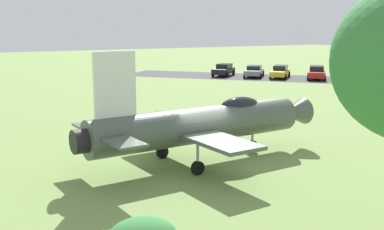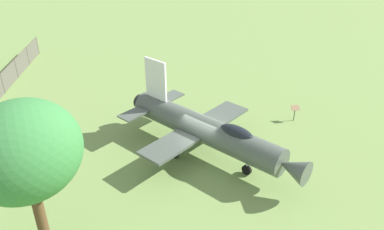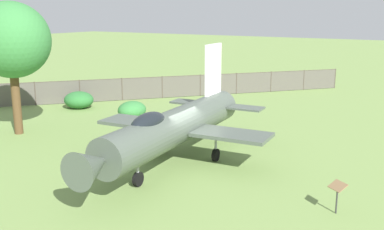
{
  "view_description": "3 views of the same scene",
  "coord_description": "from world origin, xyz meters",
  "px_view_note": "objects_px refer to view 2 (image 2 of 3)",
  "views": [
    {
      "loc": [
        18.41,
        -10.34,
        6.24
      ],
      "look_at": [
        -1.02,
        0.2,
        2.04
      ],
      "focal_mm": 44.33,
      "sensor_mm": 36.0,
      "label": 1
    },
    {
      "loc": [
        14.67,
        14.02,
        13.85
      ],
      "look_at": [
        0.79,
        -0.25,
        2.96
      ],
      "focal_mm": 36.39,
      "sensor_mm": 36.0,
      "label": 2
    },
    {
      "loc": [
        -11.03,
        16.64,
        6.9
      ],
      "look_at": [
        -0.83,
        -0.03,
        2.38
      ],
      "focal_mm": 42.27,
      "sensor_mm": 36.0,
      "label": 3
    }
  ],
  "objects_px": {
    "shrub_near_fence": "(49,154)",
    "info_plaque": "(295,110)",
    "display_jet": "(209,131)",
    "shade_tree": "(25,152)"
  },
  "relations": [
    {
      "from": "shrub_near_fence",
      "to": "info_plaque",
      "type": "distance_m",
      "value": 16.79
    },
    {
      "from": "shade_tree",
      "to": "shrub_near_fence",
      "type": "distance_m",
      "value": 8.51
    },
    {
      "from": "display_jet",
      "to": "shrub_near_fence",
      "type": "height_order",
      "value": "display_jet"
    },
    {
      "from": "shade_tree",
      "to": "info_plaque",
      "type": "xyz_separation_m",
      "value": [
        -18.28,
        1.15,
        -4.44
      ]
    },
    {
      "from": "shrub_near_fence",
      "to": "shade_tree",
      "type": "bearing_deg",
      "value": 62.86
    },
    {
      "from": "display_jet",
      "to": "shrub_near_fence",
      "type": "relative_size",
      "value": 6.32
    },
    {
      "from": "shade_tree",
      "to": "info_plaque",
      "type": "relative_size",
      "value": 6.51
    },
    {
      "from": "shrub_near_fence",
      "to": "info_plaque",
      "type": "bearing_deg",
      "value": 153.67
    },
    {
      "from": "info_plaque",
      "to": "shade_tree",
      "type": "bearing_deg",
      "value": -3.59
    },
    {
      "from": "display_jet",
      "to": "info_plaque",
      "type": "height_order",
      "value": "display_jet"
    }
  ]
}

